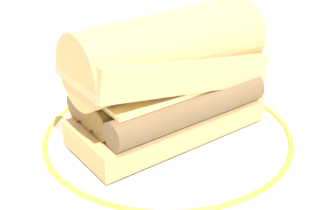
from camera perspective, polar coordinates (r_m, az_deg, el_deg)
ground_plane at (r=0.49m, az=-1.10°, el=-5.37°), size 1.50×1.50×0.00m
plate at (r=0.49m, az=0.00°, el=-3.84°), size 0.27×0.27×0.01m
sausage_sandwich at (r=0.46m, az=0.00°, el=3.45°), size 0.20×0.11×0.12m
drinking_glass at (r=0.69m, az=5.89°, el=8.86°), size 0.07×0.07×0.10m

